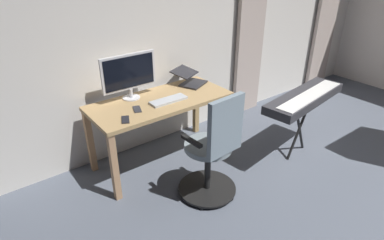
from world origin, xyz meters
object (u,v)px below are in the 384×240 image
(desk, at_px, (161,108))
(laptop, at_px, (190,79))
(cell_phone_by_monitor, at_px, (137,109))
(piano_keyboard, at_px, (305,99))
(computer_monitor, at_px, (129,74))
(cell_phone_face_up, at_px, (125,120))
(office_chair, at_px, (213,152))
(computer_keyboard, at_px, (169,100))

(desk, distance_m, laptop, 0.55)
(cell_phone_by_monitor, relative_size, piano_keyboard, 0.12)
(computer_monitor, height_order, cell_phone_by_monitor, computer_monitor)
(cell_phone_face_up, xyz_separation_m, cell_phone_by_monitor, (-0.19, -0.13, 0.00))
(computer_monitor, bearing_deg, office_chair, 105.03)
(computer_keyboard, relative_size, laptop, 0.92)
(desk, bearing_deg, computer_monitor, -43.66)
(desk, relative_size, laptop, 3.40)
(laptop, height_order, cell_phone_by_monitor, laptop)
(computer_monitor, bearing_deg, laptop, 176.52)
(cell_phone_face_up, bearing_deg, laptop, -134.89)
(laptop, relative_size, cell_phone_face_up, 2.98)
(computer_keyboard, bearing_deg, cell_phone_by_monitor, -3.38)
(computer_keyboard, bearing_deg, piano_keyboard, 149.50)
(cell_phone_face_up, xyz_separation_m, piano_keyboard, (-1.79, 0.63, -0.05))
(desk, xyz_separation_m, cell_phone_face_up, (0.49, 0.20, 0.10))
(office_chair, bearing_deg, computer_monitor, 101.44)
(cell_phone_by_monitor, bearing_deg, piano_keyboard, 173.99)
(desk, bearing_deg, cell_phone_face_up, 21.94)
(computer_keyboard, relative_size, cell_phone_by_monitor, 2.73)
(computer_monitor, bearing_deg, piano_keyboard, 145.53)
(computer_monitor, bearing_deg, cell_phone_by_monitor, 73.04)
(computer_keyboard, bearing_deg, desk, -65.39)
(desk, xyz_separation_m, computer_keyboard, (-0.04, 0.09, 0.11))
(desk, relative_size, office_chair, 1.37)
(desk, xyz_separation_m, piano_keyboard, (-1.29, 0.83, 0.05))
(desk, height_order, computer_monitor, computer_monitor)
(computer_keyboard, height_order, cell_phone_by_monitor, computer_keyboard)
(computer_monitor, relative_size, cell_phone_face_up, 4.06)
(cell_phone_face_up, bearing_deg, computer_monitor, -98.80)
(laptop, distance_m, piano_keyboard, 1.27)
(cell_phone_by_monitor, distance_m, piano_keyboard, 1.77)
(office_chair, bearing_deg, cell_phone_face_up, 128.89)
(computer_keyboard, bearing_deg, cell_phone_face_up, 11.29)
(cell_phone_face_up, height_order, cell_phone_by_monitor, same)
(desk, relative_size, cell_phone_by_monitor, 10.15)
(computer_monitor, xyz_separation_m, computer_keyboard, (-0.26, 0.30, -0.26))
(office_chair, xyz_separation_m, computer_monitor, (0.27, -1.00, 0.52))
(laptop, distance_m, cell_phone_by_monitor, 0.85)
(computer_keyboard, xyz_separation_m, cell_phone_by_monitor, (0.35, -0.02, -0.01))
(office_chair, relative_size, cell_phone_by_monitor, 7.41)
(piano_keyboard, bearing_deg, cell_phone_face_up, -27.51)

